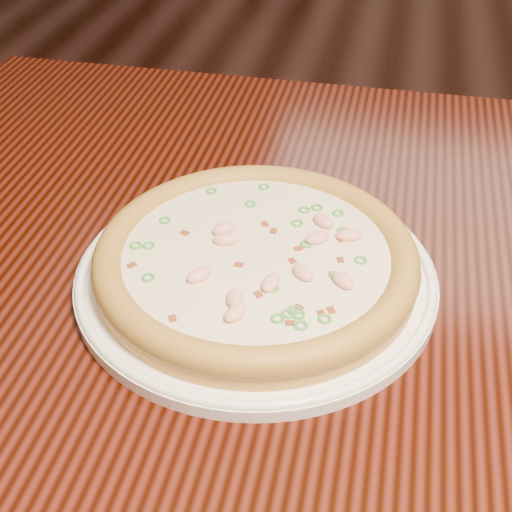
# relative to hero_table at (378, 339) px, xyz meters

# --- Properties ---
(ground) EXTENTS (9.00, 9.00, 0.00)m
(ground) POSITION_rel_hero_table_xyz_m (0.20, 0.87, -0.65)
(ground) COLOR black
(hero_table) EXTENTS (1.20, 0.80, 0.75)m
(hero_table) POSITION_rel_hero_table_xyz_m (0.00, 0.00, 0.00)
(hero_table) COLOR black
(hero_table) RESTS_ON ground
(plate) EXTENTS (0.33, 0.33, 0.02)m
(plate) POSITION_rel_hero_table_xyz_m (-0.12, -0.05, 0.11)
(plate) COLOR white
(plate) RESTS_ON hero_table
(pizza) EXTENTS (0.30, 0.30, 0.03)m
(pizza) POSITION_rel_hero_table_xyz_m (-0.12, -0.05, 0.13)
(pizza) COLOR tan
(pizza) RESTS_ON plate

